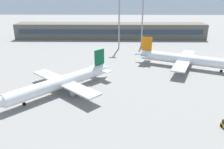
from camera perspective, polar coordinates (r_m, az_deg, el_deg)
ground_plane at (r=74.51m, az=-1.42°, el=-2.15°), size 400.00×400.00×0.00m
terminal_building at (r=141.62m, az=-0.35°, el=10.78°), size 112.85×12.13×9.00m
airplane_near at (r=68.64m, az=-12.66°, el=-1.99°), size 30.13×31.63×9.99m
airplane_mid at (r=92.48m, az=18.27°, el=3.49°), size 40.02×28.83×10.51m
floodlight_tower_west at (r=121.33m, az=7.62°, el=14.93°), size 3.20×0.80×29.97m
floodlight_tower_east at (r=114.72m, az=1.78°, el=14.58°), size 3.20×0.80×29.23m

